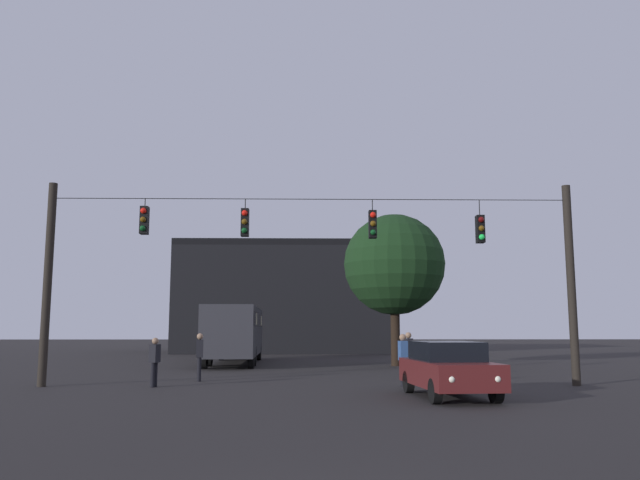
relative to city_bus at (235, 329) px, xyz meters
name	(u,v)px	position (x,y,z in m)	size (l,w,h in m)	color
ground_plane	(310,369)	(4.04, -4.44, -1.87)	(168.00, 168.00, 0.00)	black
overhead_signal_span	(311,266)	(4.04, -13.45, 2.11)	(17.93, 0.44, 6.80)	black
city_bus	(235,329)	(0.00, 0.00, 0.00)	(2.87, 11.08, 3.00)	#2D2D33
car_near_right	(448,368)	(7.80, -16.99, -1.07)	(2.13, 4.44, 1.52)	#511919
pedestrian_crossing_left	(155,359)	(-1.07, -13.68, -0.98)	(0.32, 0.41, 1.59)	black
pedestrian_crossing_center	(403,357)	(7.06, -13.64, -0.90)	(0.29, 0.39, 1.71)	black
pedestrian_crossing_right	(200,354)	(0.00, -11.37, -0.89)	(0.29, 0.39, 1.71)	black
pedestrian_near_bus	(409,352)	(7.77, -10.37, -0.87)	(0.31, 0.40, 1.74)	black
corner_building	(287,299)	(2.21, 18.06, 2.48)	(17.16, 10.53, 8.68)	black
tree_left_silhouette	(394,265)	(8.41, -2.11, 3.31)	(5.22, 5.22, 7.80)	black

